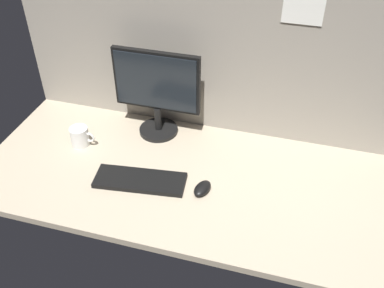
% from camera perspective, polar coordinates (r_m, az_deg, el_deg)
% --- Properties ---
extents(ground_plane, '(1.80, 0.80, 0.03)m').
position_cam_1_polar(ground_plane, '(1.83, 0.25, -4.37)').
color(ground_plane, tan).
extents(cubicle_wall_back, '(1.80, 0.06, 0.78)m').
position_cam_1_polar(cubicle_wall_back, '(1.90, 3.42, 12.24)').
color(cubicle_wall_back, gray).
rests_on(cubicle_wall_back, ground_plane).
extents(monitor, '(0.39, 0.18, 0.41)m').
position_cam_1_polar(monitor, '(1.94, -4.63, 7.06)').
color(monitor, black).
rests_on(monitor, ground_plane).
extents(keyboard, '(0.38, 0.17, 0.02)m').
position_cam_1_polar(keyboard, '(1.79, -6.82, -4.75)').
color(keyboard, black).
rests_on(keyboard, ground_plane).
extents(mouse, '(0.08, 0.11, 0.03)m').
position_cam_1_polar(mouse, '(1.73, 1.37, -5.84)').
color(mouse, black).
rests_on(mouse, ground_plane).
extents(mug_ceramic_white, '(0.11, 0.08, 0.09)m').
position_cam_1_polar(mug_ceramic_white, '(2.01, -14.46, 0.97)').
color(mug_ceramic_white, white).
rests_on(mug_ceramic_white, ground_plane).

